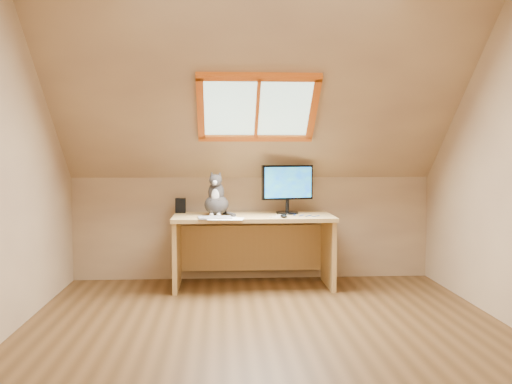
{
  "coord_description": "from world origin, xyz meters",
  "views": [
    {
      "loc": [
        -0.31,
        -3.83,
        1.25
      ],
      "look_at": [
        -0.01,
        1.0,
        0.91
      ],
      "focal_mm": 40.0,
      "sensor_mm": 36.0,
      "label": 1
    }
  ],
  "objects": [
    {
      "name": "monitor",
      "position": [
        0.31,
        1.48,
        0.93
      ],
      "size": [
        0.49,
        0.21,
        0.46
      ],
      "color": "black",
      "rests_on": "desk"
    },
    {
      "name": "graphics_tablet",
      "position": [
        -0.37,
        1.16,
        0.67
      ],
      "size": [
        0.31,
        0.23,
        0.01
      ],
      "primitive_type": "cube",
      "rotation": [
        0.0,
        0.0,
        0.08
      ],
      "color": "#B2B2B7",
      "rests_on": "desk"
    },
    {
      "name": "ground",
      "position": [
        0.0,
        0.0,
        0.0
      ],
      "size": [
        3.5,
        3.5,
        0.0
      ],
      "primitive_type": "plane",
      "color": "brown",
      "rests_on": "ground"
    },
    {
      "name": "room_shell",
      "position": [
        0.0,
        -0.09,
        1.43
      ],
      "size": [
        3.52,
        3.52,
        2.41
      ],
      "color": "tan",
      "rests_on": "ground"
    },
    {
      "name": "mouse",
      "position": [
        0.24,
        1.15,
        0.68
      ],
      "size": [
        0.08,
        0.11,
        0.03
      ],
      "primitive_type": "ellipsoid",
      "rotation": [
        0.0,
        0.0,
        0.25
      ],
      "color": "black",
      "rests_on": "desk"
    },
    {
      "name": "desk_speaker",
      "position": [
        -0.7,
        1.63,
        0.74
      ],
      "size": [
        0.1,
        0.1,
        0.14
      ],
      "primitive_type": "cube",
      "rotation": [
        0.0,
        0.0,
        0.02
      ],
      "color": "black",
      "rests_on": "desk"
    },
    {
      "name": "desk",
      "position": [
        -0.02,
        1.44,
        0.46
      ],
      "size": [
        1.46,
        0.64,
        0.67
      ],
      "color": "tan",
      "rests_on": "ground"
    },
    {
      "name": "papers",
      "position": [
        -0.21,
        1.12,
        0.67
      ],
      "size": [
        0.33,
        0.27,
        0.0
      ],
      "color": "white",
      "rests_on": "desk"
    },
    {
      "name": "cables",
      "position": [
        0.36,
        1.26,
        0.67
      ],
      "size": [
        0.51,
        0.26,
        0.01
      ],
      "color": "silver",
      "rests_on": "desk"
    },
    {
      "name": "cat",
      "position": [
        -0.35,
        1.4,
        0.81
      ],
      "size": [
        0.25,
        0.29,
        0.41
      ],
      "color": "#3A3533",
      "rests_on": "desk"
    }
  ]
}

